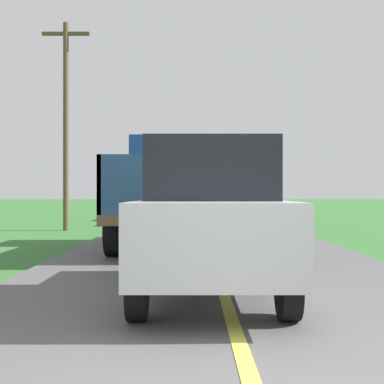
% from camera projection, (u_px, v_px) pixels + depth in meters
% --- Properties ---
extents(banana_truck_near, '(2.38, 5.82, 2.80)m').
position_uv_depth(banana_truck_near, '(169.00, 190.00, 12.93)').
color(banana_truck_near, '#2D2D30').
rests_on(banana_truck_near, road_surface).
extents(banana_truck_far, '(2.38, 5.81, 2.80)m').
position_uv_depth(banana_truck_far, '(186.00, 191.00, 24.58)').
color(banana_truck_far, '#2D2D30').
rests_on(banana_truck_far, road_surface).
extents(utility_pole_roadside, '(1.73, 0.20, 7.57)m').
position_uv_depth(utility_pole_roadside, '(65.00, 119.00, 18.64)').
color(utility_pole_roadside, brown).
rests_on(utility_pole_roadside, ground).
extents(following_car, '(1.74, 4.10, 1.92)m').
position_uv_depth(following_car, '(208.00, 218.00, 6.45)').
color(following_car, '#B7BABF').
rests_on(following_car, road_surface).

